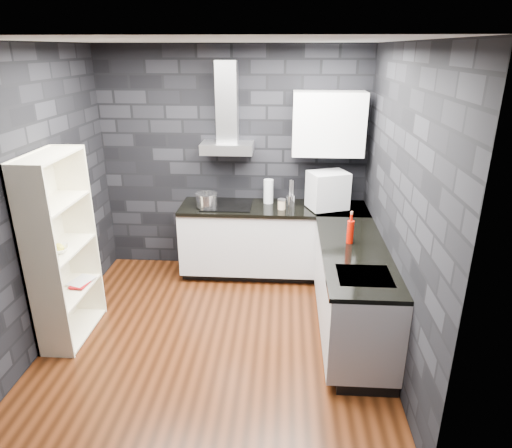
# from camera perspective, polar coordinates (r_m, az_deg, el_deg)

# --- Properties ---
(ground) EXTENTS (3.20, 3.20, 0.00)m
(ground) POSITION_cam_1_polar(r_m,az_deg,el_deg) (4.66, -4.79, -13.47)
(ground) COLOR #441E0D
(ceiling) EXTENTS (3.20, 3.20, 0.00)m
(ceiling) POSITION_cam_1_polar(r_m,az_deg,el_deg) (3.84, -6.10, 21.88)
(ceiling) COLOR silver
(wall_back) EXTENTS (3.20, 0.05, 2.70)m
(wall_back) POSITION_cam_1_polar(r_m,az_deg,el_deg) (5.60, -2.81, 7.77)
(wall_back) COLOR black
(wall_back) RESTS_ON ground
(wall_front) EXTENTS (3.20, 0.05, 2.70)m
(wall_front) POSITION_cam_1_polar(r_m,az_deg,el_deg) (2.60, -10.92, -9.13)
(wall_front) COLOR black
(wall_front) RESTS_ON ground
(wall_left) EXTENTS (0.05, 3.20, 2.70)m
(wall_left) POSITION_cam_1_polar(r_m,az_deg,el_deg) (4.60, -25.83, 2.64)
(wall_left) COLOR black
(wall_left) RESTS_ON ground
(wall_right) EXTENTS (0.05, 3.20, 2.70)m
(wall_right) POSITION_cam_1_polar(r_m,az_deg,el_deg) (4.13, 17.53, 1.86)
(wall_right) COLOR black
(wall_right) RESTS_ON ground
(toekick_back) EXTENTS (2.18, 0.50, 0.10)m
(toekick_back) POSITION_cam_1_polar(r_m,az_deg,el_deg) (5.75, 2.09, -5.68)
(toekick_back) COLOR black
(toekick_back) RESTS_ON ground
(toekick_right) EXTENTS (0.50, 1.78, 0.10)m
(toekick_right) POSITION_cam_1_polar(r_m,az_deg,el_deg) (4.73, 12.07, -12.65)
(toekick_right) COLOR black
(toekick_right) RESTS_ON ground
(counter_back_cab) EXTENTS (2.20, 0.60, 0.76)m
(counter_back_cab) POSITION_cam_1_polar(r_m,az_deg,el_deg) (5.53, 2.13, -1.89)
(counter_back_cab) COLOR silver
(counter_back_cab) RESTS_ON ground
(counter_right_cab) EXTENTS (0.60, 1.80, 0.76)m
(counter_right_cab) POSITION_cam_1_polar(r_m,az_deg,el_deg) (4.50, 11.98, -8.09)
(counter_right_cab) COLOR silver
(counter_right_cab) RESTS_ON ground
(counter_back_top) EXTENTS (2.20, 0.62, 0.04)m
(counter_back_top) POSITION_cam_1_polar(r_m,az_deg,el_deg) (5.38, 2.19, 1.99)
(counter_back_top) COLOR black
(counter_back_top) RESTS_ON counter_back_cab
(counter_right_top) EXTENTS (0.62, 1.80, 0.04)m
(counter_right_top) POSITION_cam_1_polar(r_m,az_deg,el_deg) (4.32, 12.24, -3.45)
(counter_right_top) COLOR black
(counter_right_top) RESTS_ON counter_right_cab
(counter_corner_top) EXTENTS (0.62, 0.62, 0.04)m
(counter_corner_top) POSITION_cam_1_polar(r_m,az_deg,el_deg) (5.43, 10.66, 1.81)
(counter_corner_top) COLOR black
(counter_corner_top) RESTS_ON counter_right_cab
(hood_body) EXTENTS (0.60, 0.34, 0.12)m
(hood_body) POSITION_cam_1_polar(r_m,az_deg,el_deg) (5.37, -3.62, 9.47)
(hood_body) COLOR silver
(hood_body) RESTS_ON wall_back
(hood_chimney) EXTENTS (0.24, 0.20, 0.90)m
(hood_chimney) POSITION_cam_1_polar(r_m,az_deg,el_deg) (5.36, -3.65, 14.97)
(hood_chimney) COLOR silver
(hood_chimney) RESTS_ON hood_body
(upper_cabinet) EXTENTS (0.80, 0.35, 0.70)m
(upper_cabinet) POSITION_cam_1_polar(r_m,az_deg,el_deg) (5.30, 9.04, 12.28)
(upper_cabinet) COLOR white
(upper_cabinet) RESTS_ON wall_back
(cooktop) EXTENTS (0.58, 0.50, 0.01)m
(cooktop) POSITION_cam_1_polar(r_m,az_deg,el_deg) (5.42, -3.63, 2.41)
(cooktop) COLOR black
(cooktop) RESTS_ON counter_back_top
(sink_rim) EXTENTS (0.44, 0.40, 0.01)m
(sink_rim) POSITION_cam_1_polar(r_m,az_deg,el_deg) (3.87, 13.40, -6.34)
(sink_rim) COLOR silver
(sink_rim) RESTS_ON counter_right_top
(pot) EXTENTS (0.32, 0.32, 0.15)m
(pot) POSITION_cam_1_polar(r_m,az_deg,el_deg) (5.35, -6.19, 2.94)
(pot) COLOR silver
(pot) RESTS_ON cooktop
(glass_vase) EXTENTS (0.15, 0.15, 0.29)m
(glass_vase) POSITION_cam_1_polar(r_m,az_deg,el_deg) (5.46, 1.57, 4.10)
(glass_vase) COLOR silver
(glass_vase) RESTS_ON counter_back_top
(storage_jar) EXTENTS (0.10, 0.10, 0.11)m
(storage_jar) POSITION_cam_1_polar(r_m,az_deg,el_deg) (5.27, 3.22, 2.41)
(storage_jar) COLOR beige
(storage_jar) RESTS_ON counter_back_top
(utensil_crock) EXTENTS (0.13, 0.13, 0.13)m
(utensil_crock) POSITION_cam_1_polar(r_m,az_deg,el_deg) (5.38, 4.37, 2.94)
(utensil_crock) COLOR silver
(utensil_crock) RESTS_ON counter_back_top
(appliance_garage) EXTENTS (0.51, 0.46, 0.42)m
(appliance_garage) POSITION_cam_1_polar(r_m,az_deg,el_deg) (5.29, 8.95, 4.21)
(appliance_garage) COLOR silver
(appliance_garage) RESTS_ON counter_back_top
(red_bottle) EXTENTS (0.07, 0.07, 0.22)m
(red_bottle) POSITION_cam_1_polar(r_m,az_deg,el_deg) (4.42, 11.70, -0.98)
(red_bottle) COLOR #AF0E02
(red_bottle) RESTS_ON counter_right_top
(bookshelf) EXTENTS (0.43, 0.83, 1.80)m
(bookshelf) POSITION_cam_1_polar(r_m,az_deg,el_deg) (4.59, -23.13, -2.99)
(bookshelf) COLOR #F4EDC9
(bookshelf) RESTS_ON ground
(fruit_bowl) EXTENTS (0.26, 0.26, 0.05)m
(fruit_bowl) POSITION_cam_1_polar(r_m,az_deg,el_deg) (4.51, -23.61, -2.95)
(fruit_bowl) COLOR white
(fruit_bowl) RESTS_ON bookshelf
(book_red) EXTENTS (0.16, 0.04, 0.21)m
(book_red) POSITION_cam_1_polar(r_m,az_deg,el_deg) (4.83, -22.03, -5.91)
(book_red) COLOR #9D0911
(book_red) RESTS_ON bookshelf
(book_second) EXTENTS (0.18, 0.08, 0.25)m
(book_second) POSITION_cam_1_polar(r_m,az_deg,el_deg) (4.89, -21.97, -5.27)
(book_second) COLOR #B2B2B2
(book_second) RESTS_ON bookshelf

